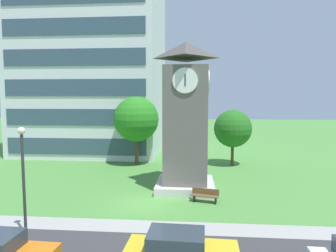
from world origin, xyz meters
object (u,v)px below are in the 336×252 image
(park_bench, at_px, (205,195))
(tree_by_building, at_px, (136,119))
(clock_tower, at_px, (186,125))
(street_lamp, at_px, (23,169))
(tree_near_tower, at_px, (233,129))

(park_bench, height_order, tree_by_building, tree_by_building)
(clock_tower, xyz_separation_m, tree_by_building, (-5.25, 8.04, -0.18))
(park_bench, relative_size, tree_by_building, 0.26)
(street_lamp, bearing_deg, tree_by_building, 81.50)
(street_lamp, xyz_separation_m, tree_by_building, (2.46, 16.49, 1.29))
(clock_tower, height_order, street_lamp, clock_tower)
(park_bench, relative_size, tree_near_tower, 0.33)
(tree_near_tower, bearing_deg, street_lamp, -125.91)
(tree_by_building, bearing_deg, tree_near_tower, 2.82)
(clock_tower, relative_size, park_bench, 5.86)
(street_lamp, bearing_deg, clock_tower, 47.60)
(tree_by_building, bearing_deg, clock_tower, -56.84)
(clock_tower, bearing_deg, street_lamp, -132.40)
(street_lamp, height_order, tree_by_building, tree_by_building)
(clock_tower, distance_m, tree_by_building, 9.60)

